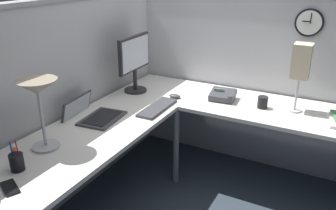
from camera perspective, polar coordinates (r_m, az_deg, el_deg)
name	(u,v)px	position (r m, az deg, el deg)	size (l,w,h in m)	color
ground_plane	(184,196)	(2.98, 2.70, -14.82)	(6.80, 6.80, 0.00)	#2D3842
cubicle_wall_back	(64,104)	(2.77, -16.88, 0.10)	(2.57, 0.12, 1.58)	#B2B2B7
cubicle_wall_right	(252,81)	(3.27, 13.74, 3.80)	(0.12, 2.37, 1.58)	#B2B2B7
desk	(183,137)	(2.51, 2.51, -5.34)	(2.35, 2.15, 0.73)	silver
monitor	(135,60)	(3.04, -5.54, 7.49)	(0.46, 0.20, 0.50)	#232326
laptop	(91,114)	(2.64, -12.62, -1.50)	(0.38, 0.41, 0.22)	#38383D
keyboard	(157,108)	(2.73, -1.77, -0.46)	(0.43, 0.14, 0.02)	#38383D
computer_mouse	(175,96)	(2.95, 1.15, 1.49)	(0.06, 0.10, 0.03)	#38383D
desk_lamp_dome	(38,93)	(2.16, -20.70, 1.89)	(0.24, 0.24, 0.44)	#B7BABF
pen_cup	(17,162)	(2.10, -23.74, -8.59)	(0.08, 0.08, 0.18)	black
cell_phone	(10,188)	(1.98, -24.69, -12.31)	(0.07, 0.14, 0.01)	black
office_phone	(223,96)	(2.94, 9.15, 1.53)	(0.21, 0.22, 0.11)	#38383D
desk_lamp_paper	(301,63)	(2.75, 21.17, 6.47)	(0.13, 0.13, 0.53)	#B7BABF
coffee_mug	(263,102)	(2.83, 15.38, 0.43)	(0.08, 0.08, 0.10)	black
wall_clock	(309,23)	(3.02, 22.33, 12.50)	(0.04, 0.22, 0.22)	black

